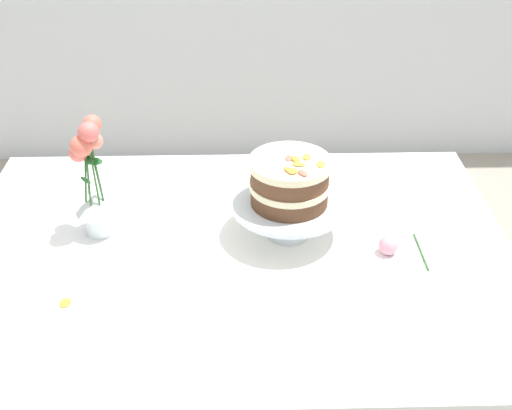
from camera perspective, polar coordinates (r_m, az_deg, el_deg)
The scene contains 7 objects.
dining_table at distance 1.67m, azimuth -1.89°, elevation -7.02°, with size 1.40×1.00×0.74m.
linen_napkin at distance 1.69m, azimuth 2.80°, elevation -2.58°, with size 0.32×0.32×0.00m, color white.
cake_stand at distance 1.64m, azimuth 2.88°, elevation -0.25°, with size 0.29×0.29×0.10m.
layer_cake at distance 1.60m, azimuth 2.96°, elevation 2.10°, with size 0.20×0.20×0.13m.
flower_vase at distance 1.66m, azimuth -14.08°, elevation 1.87°, with size 0.11×0.11×0.32m.
fallen_rose at distance 1.64m, azimuth 11.57°, elevation -3.48°, with size 0.11×0.15×0.05m.
loose_petal_0 at distance 1.53m, azimuth -16.34°, elevation -8.21°, with size 0.03×0.03×0.00m, color orange.
Camera 1 is at (0.02, -1.31, 1.71)m, focal length 45.77 mm.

